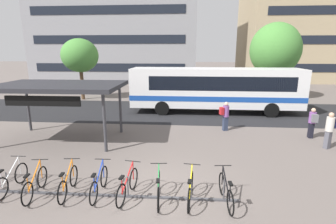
# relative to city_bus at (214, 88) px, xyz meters

# --- Properties ---
(ground) EXTENTS (200.00, 200.00, 0.00)m
(ground) POSITION_rel_city_bus_xyz_m (-2.66, -11.02, -1.78)
(ground) COLOR #6B605B
(bus_lane_asphalt) EXTENTS (80.00, 7.20, 0.01)m
(bus_lane_asphalt) POSITION_rel_city_bus_xyz_m (-2.66, -0.00, -1.77)
(bus_lane_asphalt) COLOR #232326
(bus_lane_asphalt) RESTS_ON ground
(city_bus) EXTENTS (12.03, 2.63, 3.20)m
(city_bus) POSITION_rel_city_bus_xyz_m (0.00, 0.00, 0.00)
(city_bus) COLOR white
(city_bus) RESTS_ON ground
(bike_rack) EXTENTS (8.71, 0.16, 0.70)m
(bike_rack) POSITION_rel_city_bus_xyz_m (-4.63, -11.46, -1.68)
(bike_rack) COLOR #47474C
(bike_rack) RESTS_ON ground
(parked_bicycle_white_1) EXTENTS (0.52, 1.72, 0.99)m
(parked_bicycle_white_1) POSITION_rel_city_bus_xyz_m (-7.48, -11.37, -1.39)
(parked_bicycle_white_1) COLOR black
(parked_bicycle_white_1) RESTS_ON ground
(parked_bicycle_orange_2) EXTENTS (0.52, 1.71, 0.99)m
(parked_bicycle_orange_2) POSITION_rel_city_bus_xyz_m (-6.56, -11.56, -1.39)
(parked_bicycle_orange_2) COLOR black
(parked_bicycle_orange_2) RESTS_ON ground
(parked_bicycle_orange_3) EXTENTS (0.52, 1.72, 0.99)m
(parked_bicycle_orange_3) POSITION_rel_city_bus_xyz_m (-5.57, -11.42, -1.39)
(parked_bicycle_orange_3) COLOR black
(parked_bicycle_orange_3) RESTS_ON ground
(parked_bicycle_blue_4) EXTENTS (0.52, 1.72, 0.99)m
(parked_bicycle_blue_4) POSITION_rel_city_bus_xyz_m (-4.59, -11.38, -1.39)
(parked_bicycle_blue_4) COLOR black
(parked_bicycle_blue_4) RESTS_ON ground
(parked_bicycle_red_5) EXTENTS (0.52, 1.71, 0.99)m
(parked_bicycle_red_5) POSITION_rel_city_bus_xyz_m (-3.67, -11.45, -1.39)
(parked_bicycle_red_5) COLOR black
(parked_bicycle_red_5) RESTS_ON ground
(parked_bicycle_green_6) EXTENTS (0.52, 1.72, 0.99)m
(parked_bicycle_green_6) POSITION_rel_city_bus_xyz_m (-2.71, -11.55, -1.39)
(parked_bicycle_green_6) COLOR black
(parked_bicycle_green_6) RESTS_ON ground
(parked_bicycle_yellow_7) EXTENTS (0.52, 1.72, 0.99)m
(parked_bicycle_yellow_7) POSITION_rel_city_bus_xyz_m (-1.76, -11.52, -1.39)
(parked_bicycle_yellow_7) COLOR black
(parked_bicycle_yellow_7) RESTS_ON ground
(parked_bicycle_black_8) EXTENTS (0.52, 1.72, 0.99)m
(parked_bicycle_black_8) POSITION_rel_city_bus_xyz_m (-0.72, -11.54, -1.39)
(parked_bicycle_black_8) COLOR black
(parked_bicycle_black_8) RESTS_ON ground
(transit_shelter) EXTENTS (6.07, 3.63, 2.85)m
(transit_shelter) POSITION_rel_city_bus_xyz_m (-8.13, -6.63, 0.90)
(transit_shelter) COLOR #38383D
(transit_shelter) RESTS_ON ground
(commuter_grey_pack_0) EXTENTS (0.35, 0.53, 1.59)m
(commuter_grey_pack_0) POSITION_rel_city_bus_xyz_m (4.50, -5.34, -0.86)
(commuter_grey_pack_0) COLOR black
(commuter_grey_pack_0) RESTS_ON ground
(commuter_red_pack_1) EXTENTS (0.59, 0.46, 1.65)m
(commuter_red_pack_1) POSITION_rel_city_bus_xyz_m (0.23, -4.41, -0.83)
(commuter_red_pack_1) COLOR #2D3851
(commuter_red_pack_1) RESTS_ON ground
(commuter_navy_pack_2) EXTENTS (0.61, 0.54, 1.72)m
(commuter_navy_pack_2) POSITION_rel_city_bus_xyz_m (4.61, -6.76, -0.79)
(commuter_navy_pack_2) COLOR #565660
(commuter_navy_pack_2) RESTS_ON ground
(street_tree_0) EXTENTS (4.49, 4.49, 6.93)m
(street_tree_0) POSITION_rel_city_bus_xyz_m (6.00, 6.02, 2.75)
(street_tree_0) COLOR brown
(street_tree_0) RESTS_ON ground
(street_tree_1) EXTENTS (3.28, 3.28, 5.51)m
(street_tree_1) POSITION_rel_city_bus_xyz_m (-11.66, 4.25, 2.22)
(street_tree_1) COLOR brown
(street_tree_1) RESTS_ON ground
(building_left_wing) EXTENTS (23.46, 10.13, 18.46)m
(building_left_wing) POSITION_rel_city_bus_xyz_m (-12.64, 20.78, 7.46)
(building_left_wing) COLOR gray
(building_left_wing) RESTS_ON ground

